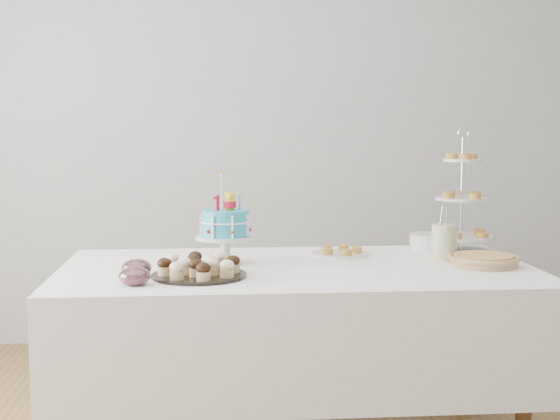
{
  "coord_description": "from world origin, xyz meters",
  "views": [
    {
      "loc": [
        -0.33,
        -2.82,
        1.34
      ],
      "look_at": [
        -0.07,
        0.3,
        1.0
      ],
      "focal_mm": 50.0,
      "sensor_mm": 36.0,
      "label": 1
    }
  ],
  "objects": [
    {
      "name": "walls",
      "position": [
        0.0,
        0.0,
        1.35
      ],
      "size": [
        5.04,
        4.04,
        2.7
      ],
      "color": "#9FA1A4",
      "rests_on": "floor"
    },
    {
      "name": "table",
      "position": [
        0.0,
        0.3,
        0.54
      ],
      "size": [
        1.92,
        1.02,
        0.77
      ],
      "color": "white",
      "rests_on": "floor"
    },
    {
      "name": "birthday_cake",
      "position": [
        -0.29,
        0.39,
        0.87
      ],
      "size": [
        0.25,
        0.25,
        0.38
      ],
      "rotation": [
        0.0,
        0.0,
        0.26
      ],
      "color": "silver",
      "rests_on": "table"
    },
    {
      "name": "cupcake_tray",
      "position": [
        -0.39,
        0.11,
        0.81
      ],
      "size": [
        0.36,
        0.36,
        0.08
      ],
      "color": "black",
      "rests_on": "table"
    },
    {
      "name": "pie",
      "position": [
        0.76,
        0.25,
        0.8
      ],
      "size": [
        0.29,
        0.29,
        0.05
      ],
      "color": "tan",
      "rests_on": "table"
    },
    {
      "name": "tiered_stand",
      "position": [
        0.79,
        0.65,
        1.01
      ],
      "size": [
        0.29,
        0.29,
        0.56
      ],
      "color": "silver",
      "rests_on": "table"
    },
    {
      "name": "plate_stack",
      "position": [
        0.66,
        0.7,
        0.81
      ],
      "size": [
        0.18,
        0.18,
        0.07
      ],
      "color": "silver",
      "rests_on": "table"
    },
    {
      "name": "pastry_plate",
      "position": [
        0.22,
        0.55,
        0.79
      ],
      "size": [
        0.25,
        0.25,
        0.04
      ],
      "color": "silver",
      "rests_on": "table"
    },
    {
      "name": "jam_bowl_a",
      "position": [
        -0.62,
        -0.02,
        0.8
      ],
      "size": [
        0.12,
        0.12,
        0.07
      ],
      "color": "silver",
      "rests_on": "table"
    },
    {
      "name": "jam_bowl_b",
      "position": [
        -0.63,
        0.14,
        0.8
      ],
      "size": [
        0.11,
        0.11,
        0.07
      ],
      "color": "silver",
      "rests_on": "table"
    },
    {
      "name": "utensil_pitcher",
      "position": [
        0.64,
        0.41,
        0.85
      ],
      "size": [
        0.11,
        0.1,
        0.23
      ],
      "rotation": [
        0.0,
        0.0,
        -0.38
      ],
      "color": "white",
      "rests_on": "table"
    }
  ]
}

